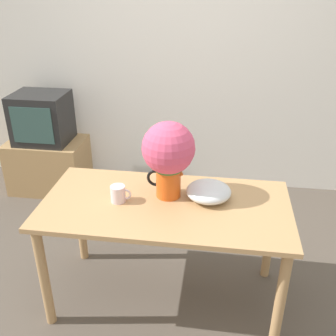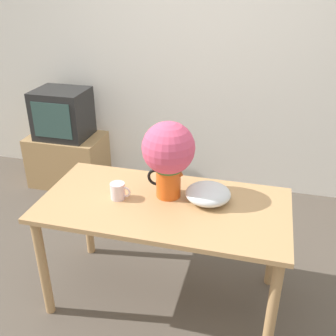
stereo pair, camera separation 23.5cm
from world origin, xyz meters
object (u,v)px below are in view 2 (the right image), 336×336
(flower_vase, at_px, (168,154))
(tv_set, at_px, (63,114))
(white_bowl, at_px, (208,194))
(coffee_mug, at_px, (118,191))

(flower_vase, bearing_deg, tv_set, 138.48)
(white_bowl, height_order, tv_set, tv_set)
(tv_set, bearing_deg, white_bowl, -36.95)
(flower_vase, relative_size, tv_set, 0.97)
(coffee_mug, relative_size, tv_set, 0.26)
(coffee_mug, xyz_separation_m, tv_set, (-1.09, 1.33, -0.05))
(flower_vase, height_order, coffee_mug, flower_vase)
(white_bowl, bearing_deg, coffee_mug, -168.52)
(tv_set, bearing_deg, coffee_mug, -50.63)
(coffee_mug, height_order, white_bowl, coffee_mug)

